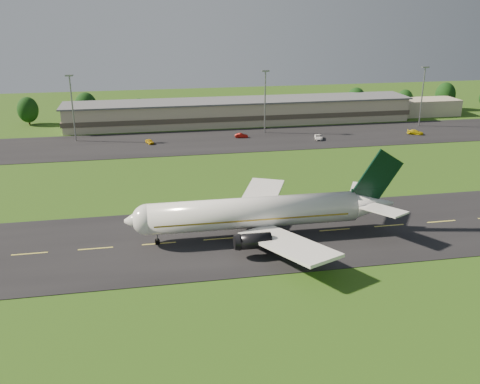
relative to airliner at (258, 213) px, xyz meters
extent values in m
plane|color=#264110|center=(14.90, 0.01, -4.66)|extent=(360.00, 360.00, 0.00)
cube|color=black|center=(14.90, 0.01, -4.61)|extent=(220.00, 30.00, 0.10)
cube|color=black|center=(14.90, 72.01, -4.61)|extent=(260.00, 30.00, 0.10)
cylinder|color=white|center=(-0.86, 0.01, 0.14)|extent=(38.04, 5.86, 5.60)
sphere|color=white|center=(-19.86, 0.14, 0.14)|extent=(5.60, 5.60, 5.60)
cone|color=white|center=(-21.86, 0.15, 0.14)|extent=(4.04, 5.40, 5.38)
cone|color=white|center=(21.64, -0.15, 0.14)|extent=(9.04, 5.55, 5.49)
cube|color=olive|center=(-1.36, 0.01, -0.21)|extent=(35.04, 5.88, 0.28)
cube|color=black|center=(-20.46, 0.14, 0.69)|extent=(2.02, 3.01, 0.65)
cube|color=white|center=(2.57, -11.02, -1.36)|extent=(14.01, 20.19, 2.20)
cube|color=white|center=(2.72, 10.98, -1.36)|extent=(14.21, 20.17, 2.20)
cube|color=white|center=(21.61, -5.15, 1.04)|extent=(7.48, 9.39, 0.91)
cube|color=white|center=(21.68, 4.85, 1.04)|extent=(7.56, 9.38, 0.91)
cube|color=black|center=(20.14, -0.14, 1.94)|extent=(5.00, 0.58, 3.00)
cube|color=black|center=(22.64, -0.15, 5.64)|extent=(9.44, 0.51, 10.55)
cylinder|color=black|center=(-2.41, -7.98, -1.76)|extent=(5.62, 2.74, 2.70)
cylinder|color=black|center=(-2.30, 8.02, -1.76)|extent=(5.62, 2.74, 2.70)
cube|color=#BDAD90|center=(14.90, 96.01, -0.66)|extent=(120.00, 15.00, 8.00)
cube|color=#4C4438|center=(14.90, 96.01, -1.46)|extent=(121.00, 15.40, 1.60)
cube|color=#595B60|center=(14.90, 96.01, 3.49)|extent=(122.00, 16.00, 0.50)
cube|color=#BDAD90|center=(84.90, 98.01, -1.66)|extent=(28.00, 11.00, 6.00)
cylinder|color=gray|center=(-40.10, 80.01, 5.34)|extent=(0.44, 0.44, 20.00)
cube|color=gray|center=(-40.10, 80.01, 15.44)|extent=(2.40, 1.20, 0.50)
cylinder|color=gray|center=(19.90, 80.01, 5.34)|extent=(0.44, 0.44, 20.00)
cube|color=gray|center=(19.90, 80.01, 15.44)|extent=(2.40, 1.20, 0.50)
cylinder|color=gray|center=(74.90, 80.01, 5.34)|extent=(0.44, 0.44, 20.00)
cube|color=gray|center=(74.90, 80.01, 15.44)|extent=(2.40, 1.20, 0.50)
cylinder|color=black|center=(-58.45, 107.40, -3.13)|extent=(0.56, 0.56, 3.07)
ellipsoid|color=black|center=(-58.45, 107.40, 0.62)|extent=(7.15, 7.15, 8.94)
cylinder|color=black|center=(-38.80, 107.35, -2.97)|extent=(0.56, 0.56, 3.38)
ellipsoid|color=black|center=(-38.80, 107.35, 1.16)|extent=(7.88, 7.88, 9.85)
cylinder|color=black|center=(-20.25, 105.82, -3.36)|extent=(0.56, 0.56, 2.60)
ellipsoid|color=black|center=(-20.25, 105.82, -0.18)|extent=(6.07, 6.07, 7.58)
cylinder|color=black|center=(61.87, 105.60, -3.11)|extent=(0.56, 0.56, 3.11)
ellipsoid|color=black|center=(61.87, 105.60, 0.70)|extent=(7.26, 7.26, 9.08)
cylinder|color=black|center=(82.21, 105.67, -3.32)|extent=(0.56, 0.56, 2.69)
ellipsoid|color=black|center=(82.21, 105.67, -0.03)|extent=(6.27, 6.27, 7.84)
cylinder|color=black|center=(99.88, 106.57, -2.98)|extent=(0.56, 0.56, 3.36)
ellipsoid|color=black|center=(99.88, 106.57, 1.13)|extent=(7.85, 7.85, 9.81)
imported|color=#CA9E0B|center=(-17.71, 72.29, -3.89)|extent=(2.91, 4.25, 1.34)
imported|color=#A6110B|center=(11.10, 74.64, -3.89)|extent=(4.24, 1.87, 1.35)
imported|color=white|center=(34.46, 68.06, -3.85)|extent=(3.62, 5.55, 1.42)
imported|color=#D9C20C|center=(67.44, 68.44, -3.82)|extent=(5.49, 4.11, 1.48)
camera|label=1|loc=(-19.88, -87.82, 36.18)|focal=40.00mm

